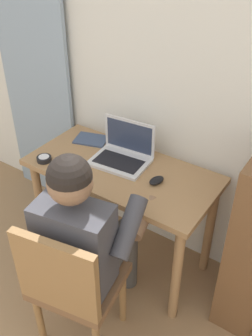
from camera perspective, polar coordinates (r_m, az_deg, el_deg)
name	(u,v)px	position (r m, az deg, el deg)	size (l,w,h in m)	color
wall_back	(192,77)	(2.19, 9.77, 13.20)	(4.80, 0.05, 2.50)	silver
curtain_panel	(33,63)	(2.85, -13.68, 15.01)	(0.64, 0.03, 2.24)	#8EA3B7
desk	(122,185)	(2.34, -0.65, -2.55)	(1.15, 0.56, 0.75)	#9E754C
chair	(72,284)	(1.98, -8.10, -16.75)	(0.49, 0.47, 0.89)	brown
person_seated	(88,233)	(1.95, -5.67, -9.66)	(0.60, 0.63, 1.21)	#4C4C4C
laptop	(123,153)	(2.31, -0.46, 2.28)	(0.36, 0.28, 0.24)	silver
computer_mouse	(157,180)	(2.15, 4.59, -1.87)	(0.06, 0.10, 0.03)	black
desk_clock	(44,159)	(2.38, -12.15, 1.37)	(0.09, 0.09, 0.03)	black
notebook_pad	(91,140)	(2.55, -5.22, 4.26)	(0.21, 0.15, 0.01)	#3D4C6B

